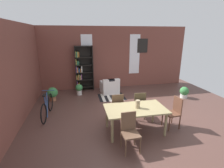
% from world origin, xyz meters
% --- Properties ---
extents(ground_plane, '(9.23, 9.23, 0.00)m').
position_xyz_m(ground_plane, '(0.00, 0.00, 0.00)').
color(ground_plane, brown).
extents(back_wall_brick, '(8.07, 0.12, 3.13)m').
position_xyz_m(back_wall_brick, '(0.00, 3.61, 1.56)').
color(back_wall_brick, brown).
rests_on(back_wall_brick, ground).
extents(left_wall_brick, '(0.12, 8.10, 3.13)m').
position_xyz_m(left_wall_brick, '(-3.59, 0.00, 1.56)').
color(left_wall_brick, brown).
rests_on(left_wall_brick, ground).
extents(window_pane_0, '(0.55, 0.02, 2.03)m').
position_xyz_m(window_pane_0, '(-1.24, 3.54, 1.72)').
color(window_pane_0, white).
extents(window_pane_1, '(0.55, 0.02, 2.03)m').
position_xyz_m(window_pane_1, '(1.24, 3.54, 1.72)').
color(window_pane_1, white).
extents(dining_table, '(1.71, 0.99, 0.74)m').
position_xyz_m(dining_table, '(-0.18, -0.80, 0.66)').
color(dining_table, '#8F8158').
rests_on(dining_table, ground).
extents(vase_on_table, '(0.13, 0.13, 0.23)m').
position_xyz_m(vase_on_table, '(-0.12, -0.80, 0.85)').
color(vase_on_table, '#998466').
rests_on(vase_on_table, dining_table).
extents(tealight_candle_0, '(0.04, 0.04, 0.04)m').
position_xyz_m(tealight_candle_0, '(-0.06, -0.80, 0.76)').
color(tealight_candle_0, silver).
rests_on(tealight_candle_0, dining_table).
extents(dining_chair_near_left, '(0.42, 0.42, 0.95)m').
position_xyz_m(dining_chair_near_left, '(-0.57, -1.52, 0.51)').
color(dining_chair_near_left, brown).
rests_on(dining_chair_near_left, ground).
extents(dining_chair_far_left, '(0.43, 0.43, 0.95)m').
position_xyz_m(dining_chair_far_left, '(-0.56, -0.08, 0.51)').
color(dining_chair_far_left, brown).
rests_on(dining_chair_far_left, ground).
extents(dining_chair_far_right, '(0.43, 0.43, 0.95)m').
position_xyz_m(dining_chair_far_right, '(0.19, -0.08, 0.51)').
color(dining_chair_far_right, '#433725').
rests_on(dining_chair_far_right, ground).
extents(dining_chair_head_right, '(0.44, 0.44, 0.95)m').
position_xyz_m(dining_chair_head_right, '(1.04, -0.80, 0.51)').
color(dining_chair_head_right, brown).
rests_on(dining_chair_head_right, ground).
extents(bookshelf_tall, '(0.88, 0.32, 2.21)m').
position_xyz_m(bookshelf_tall, '(-1.49, 3.36, 1.10)').
color(bookshelf_tall, black).
rests_on(bookshelf_tall, ground).
extents(armchair_white, '(0.88, 0.88, 0.75)m').
position_xyz_m(armchair_white, '(-0.27, 2.65, 0.28)').
color(armchair_white, silver).
rests_on(armchair_white, ground).
extents(bicycle_second, '(0.44, 1.61, 0.87)m').
position_xyz_m(bicycle_second, '(-2.83, 0.72, 0.33)').
color(bicycle_second, black).
rests_on(bicycle_second, ground).
extents(potted_plant_by_shelf, '(0.38, 0.38, 0.51)m').
position_xyz_m(potted_plant_by_shelf, '(2.86, 1.34, 0.27)').
color(potted_plant_by_shelf, silver).
rests_on(potted_plant_by_shelf, ground).
extents(potted_plant_corner, '(0.33, 0.33, 0.51)m').
position_xyz_m(potted_plant_corner, '(-1.72, 2.67, 0.29)').
color(potted_plant_corner, silver).
rests_on(potted_plant_corner, ground).
extents(potted_plant_window, '(0.44, 0.44, 0.59)m').
position_xyz_m(potted_plant_window, '(-2.84, 2.14, 0.33)').
color(potted_plant_window, '#9E6042').
rests_on(potted_plant_window, ground).
extents(striped_rug, '(1.17, 1.01, 0.01)m').
position_xyz_m(striped_rug, '(-0.29, 2.06, 0.00)').
color(striped_rug, black).
rests_on(striped_rug, ground).
extents(framed_picture, '(0.56, 0.03, 0.72)m').
position_xyz_m(framed_picture, '(1.65, 3.53, 2.16)').
color(framed_picture, black).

